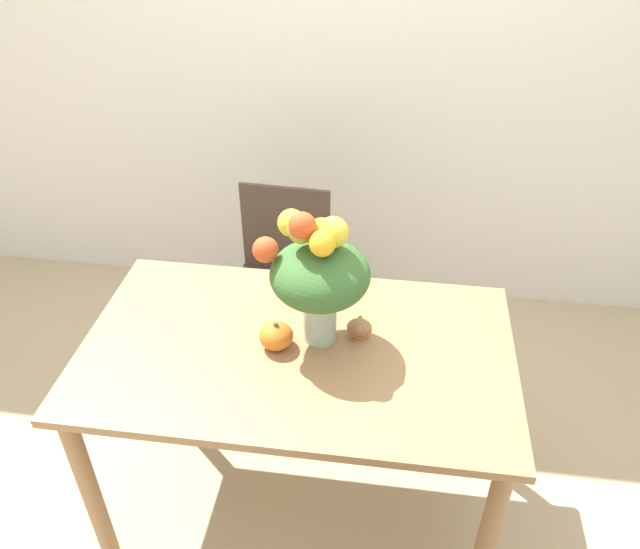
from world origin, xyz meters
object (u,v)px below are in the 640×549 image
object	(u,v)px
pumpkin	(276,336)
dining_chair_near_window	(280,284)
flower_vase	(318,272)
turkey_figurine	(360,325)

from	to	relation	value
pumpkin	dining_chair_near_window	distance (m)	0.84
flower_vase	dining_chair_near_window	xyz separation A→B (m)	(-0.27, 0.67, -0.57)
turkey_figurine	dining_chair_near_window	bearing A→B (deg)	121.77
flower_vase	dining_chair_near_window	size ratio (longest dim) A/B	0.53
pumpkin	dining_chair_near_window	size ratio (longest dim) A/B	0.12
pumpkin	dining_chair_near_window	xyz separation A→B (m)	(-0.14, 0.74, -0.36)
flower_vase	turkey_figurine	distance (m)	0.26
pumpkin	dining_chair_near_window	world-z (taller)	dining_chair_near_window
dining_chair_near_window	turkey_figurine	bearing A→B (deg)	-54.67
dining_chair_near_window	pumpkin	bearing A→B (deg)	-75.50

